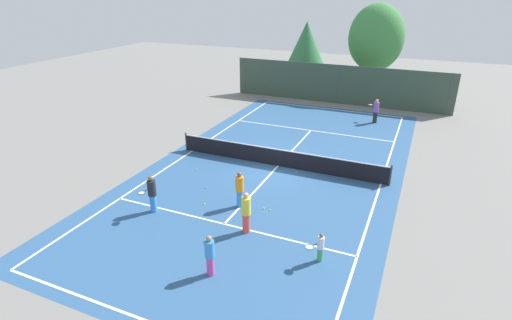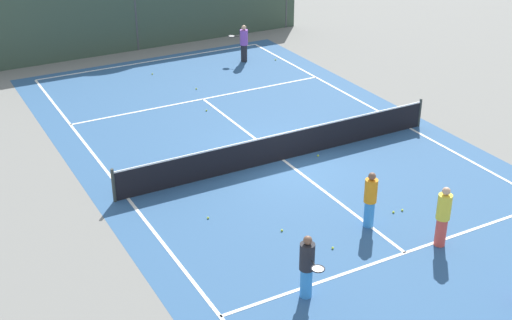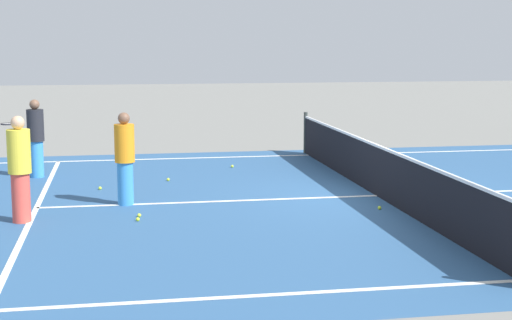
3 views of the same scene
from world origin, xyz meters
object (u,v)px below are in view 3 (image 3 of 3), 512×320
at_px(player_1, 20,168).
at_px(tennis_ball_4, 379,208).
at_px(tennis_ball_3, 232,166).
at_px(player_3, 35,137).
at_px(player_4, 125,158).
at_px(tennis_ball_5, 139,215).
at_px(tennis_ball_10, 100,188).
at_px(tennis_ball_0, 138,219).
at_px(tennis_ball_6, 168,180).

bearing_deg(player_1, tennis_ball_4, 88.95).
xyz_separation_m(tennis_ball_3, tennis_ball_4, (5.05, 1.91, 0.00)).
xyz_separation_m(player_3, player_4, (3.30, 1.90, -0.01)).
bearing_deg(tennis_ball_4, tennis_ball_5, -91.90).
distance_m(tennis_ball_3, tennis_ball_5, 5.43).
relative_size(player_3, tennis_ball_3, 25.99).
height_order(player_4, tennis_ball_10, player_4).
xyz_separation_m(player_4, tennis_ball_4, (1.22, 4.45, -0.84)).
bearing_deg(tennis_ball_0, tennis_ball_10, -167.04).
relative_size(player_1, player_3, 1.03).
height_order(player_1, tennis_ball_6, player_1).
distance_m(player_4, tennis_ball_6, 2.62).
height_order(tennis_ball_3, tennis_ball_4, same).
xyz_separation_m(player_3, tennis_ball_6, (0.99, 2.82, -0.85)).
height_order(player_3, tennis_ball_0, player_3).
distance_m(player_4, tennis_ball_10, 1.84).
relative_size(tennis_ball_6, tennis_ball_10, 1.00).
height_order(player_1, tennis_ball_0, player_1).
height_order(tennis_ball_4, tennis_ball_10, same).
relative_size(tennis_ball_5, tennis_ball_6, 1.00).
relative_size(player_1, tennis_ball_0, 26.87).
xyz_separation_m(tennis_ball_0, tennis_ball_10, (-2.94, -0.68, 0.00)).
distance_m(tennis_ball_5, tennis_ball_6, 3.46).
bearing_deg(tennis_ball_5, tennis_ball_0, -6.18).
height_order(player_1, tennis_ball_10, player_1).
height_order(player_4, tennis_ball_4, player_4).
bearing_deg(tennis_ball_4, tennis_ball_3, -159.25).
bearing_deg(tennis_ball_5, tennis_ball_3, 154.66).
distance_m(player_4, tennis_ball_4, 4.69).
height_order(player_4, tennis_ball_0, player_4).
bearing_deg(tennis_ball_4, player_1, -91.05).
bearing_deg(tennis_ball_6, tennis_ball_0, -11.43).
distance_m(tennis_ball_5, tennis_ball_10, 2.73).
bearing_deg(tennis_ball_3, tennis_ball_0, -24.35).
relative_size(player_3, tennis_ball_0, 25.99).
relative_size(tennis_ball_3, tennis_ball_10, 1.00).
distance_m(tennis_ball_4, tennis_ball_6, 4.99).
relative_size(tennis_ball_0, tennis_ball_10, 1.00).
bearing_deg(player_4, player_3, -150.08).
bearing_deg(tennis_ball_10, tennis_ball_6, 117.80).
xyz_separation_m(tennis_ball_3, tennis_ball_5, (4.91, -2.33, 0.00)).
bearing_deg(tennis_ball_6, tennis_ball_4, 45.03).
bearing_deg(tennis_ball_4, tennis_ball_10, -119.28).
bearing_deg(tennis_ball_3, tennis_ball_5, -25.34).
bearing_deg(tennis_ball_0, tennis_ball_5, 173.82).
distance_m(player_4, tennis_ball_0, 1.62).
bearing_deg(tennis_ball_5, player_3, -154.29).
height_order(tennis_ball_3, tennis_ball_5, same).
distance_m(player_3, tennis_ball_4, 7.84).
distance_m(tennis_ball_4, tennis_ball_5, 4.24).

